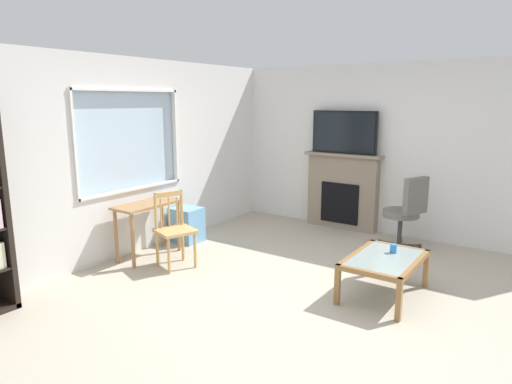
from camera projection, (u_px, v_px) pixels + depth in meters
name	position (u px, v px, depth m)	size (l,w,h in m)	color
ground	(297.00, 297.00, 4.61)	(6.42, 6.02, 0.02)	#B2A893
wall_back_with_window	(128.00, 160.00, 5.77)	(5.42, 0.15, 2.51)	silver
wall_right	(392.00, 150.00, 6.59)	(0.12, 5.22, 2.51)	silver
desk_under_window	(148.00, 213.00, 5.67)	(0.87, 0.40, 0.70)	#A37547
wooden_chair	(174.00, 229.00, 5.36)	(0.53, 0.52, 0.90)	tan
plastic_drawer_unit	(187.00, 225.00, 6.37)	(0.35, 0.40, 0.49)	#72ADDB
fireplace	(342.00, 191.00, 6.98)	(0.26, 1.21, 1.18)	gray
tv	(344.00, 132.00, 6.78)	(0.06, 1.03, 0.64)	black
office_chair	(406.00, 209.00, 5.96)	(0.58, 0.62, 1.00)	slate
coffee_table	(385.00, 262.00, 4.56)	(0.98, 0.65, 0.41)	#8C9E99
sippy_cup	(393.00, 248.00, 4.68)	(0.07, 0.07, 0.09)	#337FD6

